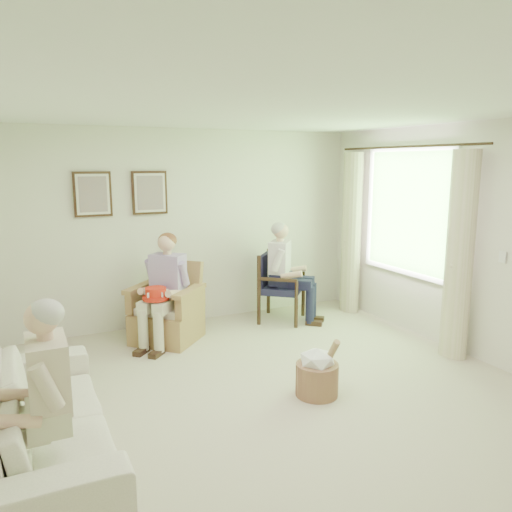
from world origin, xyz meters
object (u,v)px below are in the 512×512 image
(wood_armchair, at_px, (279,283))
(hatbox, at_px, (317,372))
(person_wicker, at_px, (168,282))
(red_hat, at_px, (156,294))
(person_sofa, at_px, (43,391))
(sofa, at_px, (44,419))
(wicker_armchair, at_px, (166,316))
(person_dark, at_px, (285,266))

(wood_armchair, bearing_deg, hatbox, -158.69)
(person_wicker, height_order, red_hat, person_wicker)
(person_wicker, height_order, person_sofa, person_wicker)
(person_wicker, distance_m, red_hat, 0.25)
(wood_armchair, height_order, sofa, wood_armchair)
(person_sofa, height_order, hatbox, person_sofa)
(wicker_armchair, height_order, red_hat, wicker_armchair)
(wood_armchair, relative_size, person_wicker, 0.70)
(wood_armchair, height_order, person_wicker, person_wicker)
(wicker_armchair, distance_m, person_wicker, 0.47)
(wicker_armchair, height_order, person_dark, person_dark)
(person_dark, height_order, hatbox, person_dark)
(person_dark, height_order, person_sofa, person_dark)
(person_wicker, bearing_deg, person_dark, 48.99)
(hatbox, bearing_deg, person_dark, 69.06)
(wood_armchair, xyz_separation_m, person_wicker, (-1.66, -0.28, 0.25))
(wicker_armchair, distance_m, red_hat, 0.48)
(wicker_armchair, height_order, wood_armchair, wicker_armchair)
(person_sofa, bearing_deg, wicker_armchair, 149.73)
(wicker_armchair, bearing_deg, wood_armchair, 49.88)
(person_wicker, height_order, hatbox, person_wicker)
(wicker_armchair, distance_m, wood_armchair, 1.68)
(wicker_armchair, relative_size, sofa, 0.43)
(red_hat, bearing_deg, hatbox, -60.16)
(wicker_armchair, bearing_deg, person_dark, 44.59)
(person_wicker, height_order, person_dark, person_dark)
(person_dark, bearing_deg, person_wicker, 135.22)
(sofa, relative_size, red_hat, 7.24)
(sofa, bearing_deg, hatbox, -89.74)
(person_sofa, bearing_deg, wood_armchair, 130.75)
(wood_armchair, distance_m, person_wicker, 1.70)
(person_wicker, xyz_separation_m, person_dark, (1.66, 0.12, 0.02))
(red_hat, bearing_deg, person_wicker, 36.24)
(person_wicker, xyz_separation_m, red_hat, (-0.18, -0.13, -0.09))
(wood_armchair, bearing_deg, person_dark, -139.08)
(wood_armchair, bearing_deg, person_sofa, 171.58)
(wicker_armchair, xyz_separation_m, hatbox, (0.86, -2.08, -0.07))
(person_sofa, distance_m, hatbox, 2.47)
(sofa, distance_m, person_wicker, 2.51)
(person_dark, bearing_deg, wood_armchair, 40.92)
(sofa, relative_size, hatbox, 3.76)
(sofa, bearing_deg, wood_armchair, -54.62)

